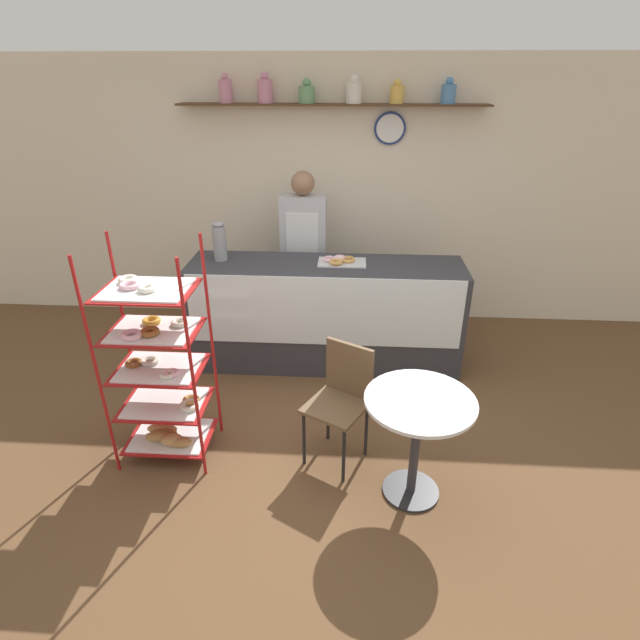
% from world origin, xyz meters
% --- Properties ---
extents(ground_plane, '(14.00, 14.00, 0.00)m').
position_xyz_m(ground_plane, '(0.00, 0.00, 0.00)').
color(ground_plane, brown).
extents(back_wall, '(10.00, 0.30, 2.70)m').
position_xyz_m(back_wall, '(0.00, 2.34, 1.37)').
color(back_wall, beige).
rests_on(back_wall, ground_plane).
extents(display_counter, '(2.47, 0.64, 0.99)m').
position_xyz_m(display_counter, '(0.00, 1.24, 0.50)').
color(display_counter, '#333338').
rests_on(display_counter, ground_plane).
extents(pastry_rack, '(0.64, 0.49, 1.60)m').
position_xyz_m(pastry_rack, '(-1.06, -0.11, 0.68)').
color(pastry_rack, '#A51919').
rests_on(pastry_rack, ground_plane).
extents(person_worker, '(0.44, 0.23, 1.70)m').
position_xyz_m(person_worker, '(-0.25, 1.82, 0.93)').
color(person_worker, '#282833').
rests_on(person_worker, ground_plane).
extents(cafe_table, '(0.68, 0.68, 0.75)m').
position_xyz_m(cafe_table, '(0.66, -0.41, 0.56)').
color(cafe_table, '#262628').
rests_on(cafe_table, ground_plane).
extents(cafe_chair, '(0.52, 0.52, 0.88)m').
position_xyz_m(cafe_chair, '(0.19, -0.05, 0.54)').
color(cafe_chair, black).
rests_on(cafe_chair, ground_plane).
extents(coffee_carafe, '(0.12, 0.12, 0.35)m').
position_xyz_m(coffee_carafe, '(-0.96, 1.31, 1.17)').
color(coffee_carafe, gray).
rests_on(coffee_carafe, display_counter).
extents(donut_tray_counter, '(0.43, 0.26, 0.05)m').
position_xyz_m(donut_tray_counter, '(0.13, 1.30, 1.01)').
color(donut_tray_counter, silver).
rests_on(donut_tray_counter, display_counter).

